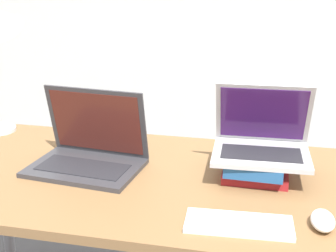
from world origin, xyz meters
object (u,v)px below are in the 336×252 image
(book_stack, at_px, (256,164))
(mouse, at_px, (323,220))
(laptop_on_books, at_px, (262,140))
(wireless_keyboard, at_px, (239,224))
(laptop_left, at_px, (89,152))

(book_stack, xyz_separation_m, mouse, (0.19, -0.30, -0.02))
(laptop_on_books, distance_m, mouse, 0.37)
(wireless_keyboard, distance_m, mouse, 0.22)
(book_stack, relative_size, wireless_keyboard, 0.93)
(wireless_keyboard, bearing_deg, laptop_left, 151.95)
(mouse, bearing_deg, book_stack, 122.31)
(laptop_left, relative_size, laptop_on_books, 1.23)
(book_stack, bearing_deg, laptop_left, -173.95)
(laptop_left, distance_m, laptop_on_books, 0.59)
(mouse, bearing_deg, wireless_keyboard, -168.06)
(laptop_left, relative_size, wireless_keyboard, 1.34)
(book_stack, xyz_separation_m, wireless_keyboard, (-0.03, -0.35, -0.03))
(mouse, bearing_deg, laptop_left, 162.36)
(laptop_on_books, relative_size, wireless_keyboard, 1.09)
(laptop_left, bearing_deg, mouse, -17.64)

